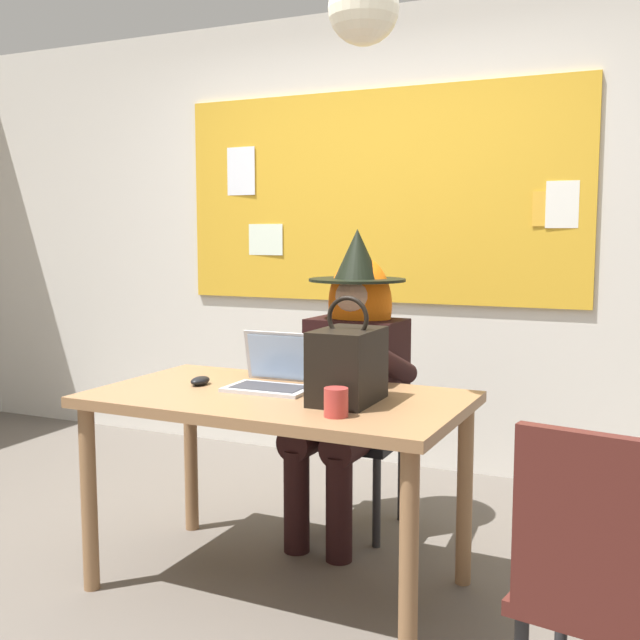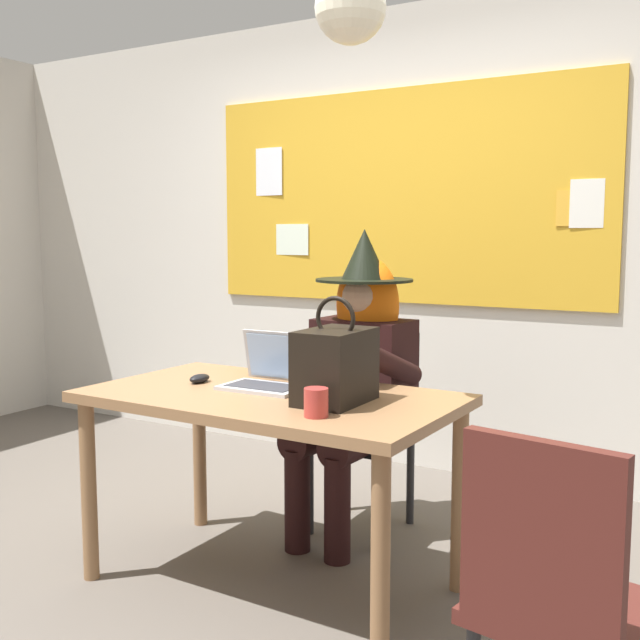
{
  "view_description": "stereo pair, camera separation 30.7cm",
  "coord_description": "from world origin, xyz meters",
  "px_view_note": "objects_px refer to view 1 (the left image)",
  "views": [
    {
      "loc": [
        1.52,
        -2.38,
        1.34
      ],
      "look_at": [
        0.26,
        0.41,
        0.99
      ],
      "focal_mm": 42.5,
      "sensor_mm": 36.0,
      "label": 1
    },
    {
      "loc": [
        1.79,
        -2.24,
        1.34
      ],
      "look_at": [
        0.26,
        0.41,
        0.99
      ],
      "focal_mm": 42.5,
      "sensor_mm": 36.0,
      "label": 2
    }
  ],
  "objects_px": {
    "desk_main": "(278,418)",
    "chair_extra_corner": "(604,581)",
    "person_costumed": "(351,363)",
    "chair_at_desk": "(361,417)",
    "handbag": "(348,365)",
    "coffee_mug": "(336,402)",
    "laptop": "(274,376)",
    "computer_mouse": "(200,381)"
  },
  "relations": [
    {
      "from": "laptop",
      "to": "computer_mouse",
      "type": "bearing_deg",
      "value": -169.05
    },
    {
      "from": "computer_mouse",
      "to": "chair_extra_corner",
      "type": "relative_size",
      "value": 0.12
    },
    {
      "from": "desk_main",
      "to": "computer_mouse",
      "type": "height_order",
      "value": "computer_mouse"
    },
    {
      "from": "chair_at_desk",
      "to": "person_costumed",
      "type": "distance_m",
      "value": 0.3
    },
    {
      "from": "computer_mouse",
      "to": "handbag",
      "type": "xyz_separation_m",
      "value": [
        0.64,
        -0.04,
        0.12
      ]
    },
    {
      "from": "handbag",
      "to": "coffee_mug",
      "type": "xyz_separation_m",
      "value": [
        0.05,
        -0.22,
        -0.09
      ]
    },
    {
      "from": "chair_at_desk",
      "to": "computer_mouse",
      "type": "height_order",
      "value": "chair_at_desk"
    },
    {
      "from": "laptop",
      "to": "coffee_mug",
      "type": "bearing_deg",
      "value": -39.61
    },
    {
      "from": "laptop",
      "to": "computer_mouse",
      "type": "relative_size",
      "value": 3.12
    },
    {
      "from": "handbag",
      "to": "coffee_mug",
      "type": "height_order",
      "value": "handbag"
    },
    {
      "from": "desk_main",
      "to": "coffee_mug",
      "type": "xyz_separation_m",
      "value": [
        0.34,
        -0.23,
        0.14
      ]
    },
    {
      "from": "chair_at_desk",
      "to": "chair_extra_corner",
      "type": "distance_m",
      "value": 1.73
    },
    {
      "from": "chair_at_desk",
      "to": "laptop",
      "type": "xyz_separation_m",
      "value": [
        -0.1,
        -0.66,
        0.3
      ]
    },
    {
      "from": "person_costumed",
      "to": "handbag",
      "type": "bearing_deg",
      "value": 24.45
    },
    {
      "from": "chair_at_desk",
      "to": "coffee_mug",
      "type": "relative_size",
      "value": 9.38
    },
    {
      "from": "computer_mouse",
      "to": "coffee_mug",
      "type": "distance_m",
      "value": 0.74
    },
    {
      "from": "handbag",
      "to": "coffee_mug",
      "type": "distance_m",
      "value": 0.24
    },
    {
      "from": "laptop",
      "to": "chair_extra_corner",
      "type": "height_order",
      "value": "laptop"
    },
    {
      "from": "handbag",
      "to": "chair_extra_corner",
      "type": "bearing_deg",
      "value": -30.76
    },
    {
      "from": "laptop",
      "to": "computer_mouse",
      "type": "distance_m",
      "value": 0.3
    },
    {
      "from": "computer_mouse",
      "to": "chair_at_desk",
      "type": "bearing_deg",
      "value": 59.55
    },
    {
      "from": "desk_main",
      "to": "chair_at_desk",
      "type": "distance_m",
      "value": 0.77
    },
    {
      "from": "person_costumed",
      "to": "chair_extra_corner",
      "type": "xyz_separation_m",
      "value": [
        1.15,
        -1.18,
        -0.28
      ]
    },
    {
      "from": "laptop",
      "to": "coffee_mug",
      "type": "height_order",
      "value": "laptop"
    },
    {
      "from": "laptop",
      "to": "desk_main",
      "type": "bearing_deg",
      "value": -55.74
    },
    {
      "from": "coffee_mug",
      "to": "chair_extra_corner",
      "type": "bearing_deg",
      "value": -20.59
    },
    {
      "from": "person_costumed",
      "to": "coffee_mug",
      "type": "distance_m",
      "value": 0.91
    },
    {
      "from": "chair_at_desk",
      "to": "chair_extra_corner",
      "type": "xyz_separation_m",
      "value": [
        1.14,
        -1.3,
        -0.0
      ]
    },
    {
      "from": "chair_extra_corner",
      "to": "desk_main",
      "type": "bearing_deg",
      "value": 75.21
    },
    {
      "from": "desk_main",
      "to": "chair_at_desk",
      "type": "height_order",
      "value": "chair_at_desk"
    },
    {
      "from": "person_costumed",
      "to": "computer_mouse",
      "type": "height_order",
      "value": "person_costumed"
    },
    {
      "from": "desk_main",
      "to": "person_costumed",
      "type": "distance_m",
      "value": 0.64
    },
    {
      "from": "desk_main",
      "to": "chair_extra_corner",
      "type": "xyz_separation_m",
      "value": [
        1.19,
        -0.55,
        -0.16
      ]
    },
    {
      "from": "chair_extra_corner",
      "to": "computer_mouse",
      "type": "bearing_deg",
      "value": 79.64
    },
    {
      "from": "laptop",
      "to": "handbag",
      "type": "bearing_deg",
      "value": -17.31
    },
    {
      "from": "person_costumed",
      "to": "chair_at_desk",
      "type": "bearing_deg",
      "value": -178.3
    },
    {
      "from": "computer_mouse",
      "to": "chair_extra_corner",
      "type": "height_order",
      "value": "chair_extra_corner"
    },
    {
      "from": "laptop",
      "to": "handbag",
      "type": "distance_m",
      "value": 0.37
    },
    {
      "from": "desk_main",
      "to": "person_costumed",
      "type": "relative_size",
      "value": 1.02
    },
    {
      "from": "person_costumed",
      "to": "laptop",
      "type": "relative_size",
      "value": 4.2
    },
    {
      "from": "laptop",
      "to": "chair_extra_corner",
      "type": "distance_m",
      "value": 1.44
    },
    {
      "from": "computer_mouse",
      "to": "handbag",
      "type": "distance_m",
      "value": 0.66
    }
  ]
}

